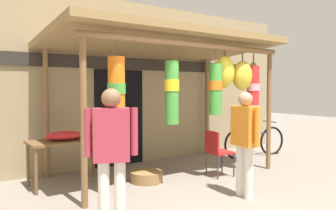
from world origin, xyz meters
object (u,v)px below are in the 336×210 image
Objects in this scene: folding_chair at (217,149)px; parked_bicycle at (255,142)px; vendor_in_orange at (245,136)px; display_table at (67,145)px; flower_heap_on_table at (65,135)px; customer_foreground at (112,147)px; wicker_basket_by_table at (147,177)px.

parked_bicycle is at bearing 22.14° from folding_chair.
vendor_in_orange is (-2.45, -1.91, 0.57)m from parked_bicycle.
parked_bicycle is (1.98, 0.81, -0.16)m from folding_chair.
flower_heap_on_table is at bearing 171.21° from display_table.
folding_chair is 0.52× the size of customer_foreground.
folding_chair reaches higher than display_table.
customer_foreground reaches higher than wicker_basket_by_table.
display_table is at bearing 132.51° from vendor_in_orange.
folding_chair is at bearing -18.55° from wicker_basket_by_table.
customer_foreground is at bearing -93.46° from flower_heap_on_table.
customer_foreground is (-1.33, -1.46, 0.86)m from wicker_basket_by_table.
parked_bicycle is 1.11× the size of vendor_in_orange.
vendor_in_orange reaches higher than flower_heap_on_table.
parked_bicycle is 4.96m from customer_foreground.
parked_bicycle reaches higher than wicker_basket_by_table.
wicker_basket_by_table is at bearing -27.57° from display_table.
wicker_basket_by_table is at bearing 161.45° from folding_chair.
parked_bicycle is at bearing 37.85° from vendor_in_orange.
vendor_in_orange is at bearing -1.67° from customer_foreground.
flower_heap_on_table is 1.09× the size of wicker_basket_by_table.
customer_foreground is (-2.11, 0.06, 0.03)m from vendor_in_orange.
flower_heap_on_table is 4.47m from parked_bicycle.
folding_chair is 2.82m from customer_foreground.
wicker_basket_by_table is 0.35× the size of vendor_in_orange.
customer_foreground is at bearing -157.99° from parked_bicycle.
wicker_basket_by_table is (1.21, -0.62, -0.74)m from flower_heap_on_table.
wicker_basket_by_table is at bearing 117.11° from vendor_in_orange.
wicker_basket_by_table is at bearing 47.54° from customer_foreground.
customer_foreground is (-2.58, -1.04, 0.45)m from folding_chair.
wicker_basket_by_table is 3.26m from parked_bicycle.
flower_heap_on_table is at bearing 86.54° from customer_foreground.
folding_chair is 2.15m from parked_bicycle.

